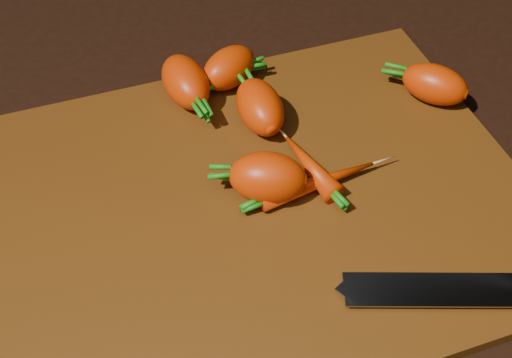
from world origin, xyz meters
name	(u,v)px	position (x,y,z in m)	size (l,w,h in m)	color
ground	(260,212)	(0.00, 0.00, -0.01)	(2.00, 2.00, 0.01)	black
cutting_board	(260,204)	(0.00, 0.00, 0.01)	(0.50, 0.40, 0.01)	#5A300E
carrot_0	(268,178)	(0.01, 0.00, 0.04)	(0.07, 0.05, 0.05)	#E13200
carrot_1	(185,82)	(-0.02, 0.16, 0.03)	(0.08, 0.05, 0.05)	#E13200
carrot_2	(260,107)	(0.04, 0.10, 0.03)	(0.08, 0.04, 0.04)	#E13200
carrot_3	(229,68)	(0.03, 0.17, 0.03)	(0.07, 0.04, 0.04)	#E13200
carrot_4	(227,71)	(0.02, 0.17, 0.03)	(0.05, 0.03, 0.03)	#E13200
carrot_5	(435,84)	(0.22, 0.07, 0.03)	(0.07, 0.04, 0.04)	#E13200
carrot_6	(318,182)	(0.06, -0.01, 0.02)	(0.12, 0.02, 0.02)	#E13200
carrot_7	(310,165)	(0.06, 0.02, 0.02)	(0.09, 0.02, 0.02)	#E13200
knife	(478,290)	(0.13, -0.16, 0.02)	(0.29, 0.13, 0.02)	gray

